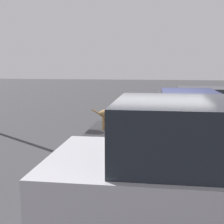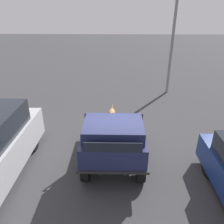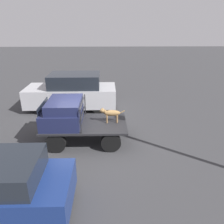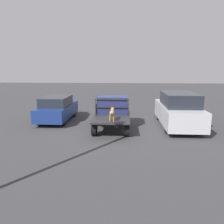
% 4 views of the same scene
% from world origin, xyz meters
% --- Properties ---
extents(ground_plane, '(80.00, 80.00, 0.00)m').
position_xyz_m(ground_plane, '(0.00, 0.00, 0.00)').
color(ground_plane, '#38383A').
extents(flatbed_truck, '(3.42, 2.00, 0.83)m').
position_xyz_m(flatbed_truck, '(0.00, 0.00, 0.59)').
color(flatbed_truck, black).
rests_on(flatbed_truck, ground).
extents(truck_cab, '(1.54, 1.88, 1.01)m').
position_xyz_m(truck_cab, '(0.86, 0.00, 1.31)').
color(truck_cab, '#1E2347').
rests_on(truck_cab, flatbed_truck).
extents(truck_headboard, '(0.04, 1.88, 0.94)m').
position_xyz_m(truck_headboard, '(0.05, 0.00, 1.45)').
color(truck_headboard, '#232326').
rests_on(truck_headboard, flatbed_truck).
extents(dog, '(1.05, 0.25, 0.64)m').
position_xyz_m(dog, '(-1.06, -0.08, 1.23)').
color(dog, '#9E7547').
rests_on(dog, flatbed_truck).
extents(parked_sedan, '(4.25, 1.81, 1.63)m').
position_xyz_m(parked_sedan, '(2.08, 3.76, 0.82)').
color(parked_sedan, black).
rests_on(parked_sedan, ground).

